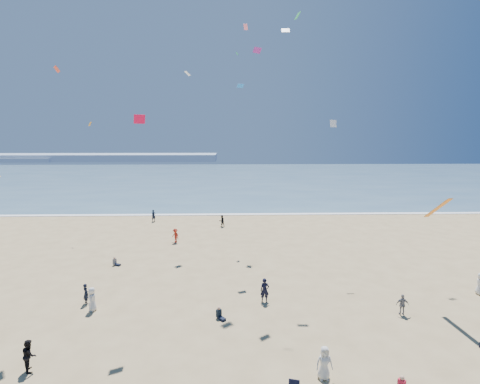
{
  "coord_description": "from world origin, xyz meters",
  "views": [
    {
      "loc": [
        1.41,
        -12.72,
        12.49
      ],
      "look_at": [
        2.0,
        8.0,
        9.3
      ],
      "focal_mm": 28.0,
      "sensor_mm": 36.0,
      "label": 1
    }
  ],
  "objects": [
    {
      "name": "ocean",
      "position": [
        0.0,
        95.0,
        0.03
      ],
      "size": [
        220.0,
        100.0,
        0.06
      ],
      "primitive_type": "cube",
      "color": "#476B84",
      "rests_on": "ground"
    },
    {
      "name": "surf_line",
      "position": [
        0.0,
        45.0,
        0.04
      ],
      "size": [
        220.0,
        1.2,
        0.08
      ],
      "primitive_type": "cube",
      "color": "white",
      "rests_on": "ground"
    },
    {
      "name": "headland_far",
      "position": [
        -60.0,
        170.0,
        1.6
      ],
      "size": [
        110.0,
        20.0,
        3.2
      ],
      "primitive_type": "cube",
      "color": "#7A8EA8",
      "rests_on": "ground"
    },
    {
      "name": "headland_near",
      "position": [
        -100.0,
        165.0,
        1.0
      ],
      "size": [
        40.0,
        14.0,
        2.0
      ],
      "primitive_type": "cube",
      "color": "#7A8EA8",
      "rests_on": "ground"
    },
    {
      "name": "standing_flyers",
      "position": [
        4.8,
        15.07,
        0.86
      ],
      "size": [
        31.39,
        49.55,
        1.88
      ],
      "color": "silver",
      "rests_on": "ground"
    },
    {
      "name": "seated_group",
      "position": [
        1.4,
        5.79,
        0.42
      ],
      "size": [
        20.52,
        29.37,
        0.84
      ],
      "color": "white",
      "rests_on": "ground"
    },
    {
      "name": "kites_aloft",
      "position": [
        8.82,
        13.21,
        15.33
      ],
      "size": [
        37.43,
        39.76,
        28.87
      ],
      "color": "blue",
      "rests_on": "ground"
    }
  ]
}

